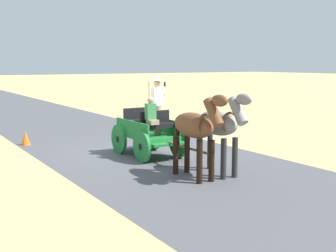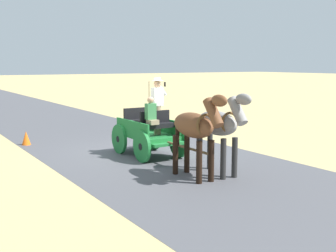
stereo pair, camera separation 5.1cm
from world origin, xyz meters
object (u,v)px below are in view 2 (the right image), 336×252
at_px(traffic_cone, 26,138).
at_px(horse_off_side, 195,128).
at_px(horse_near_side, 219,125).
at_px(horse_drawn_carriage, 149,131).

bearing_deg(traffic_cone, horse_off_side, 109.44).
height_order(horse_off_side, traffic_cone, horse_off_side).
distance_m(horse_near_side, traffic_cone, 7.81).
relative_size(horse_near_side, horse_off_side, 1.00).
bearing_deg(horse_drawn_carriage, horse_near_side, 97.23).
height_order(horse_drawn_carriage, horse_off_side, horse_drawn_carriage).
distance_m(horse_drawn_carriage, traffic_cone, 4.95).
bearing_deg(horse_drawn_carriage, traffic_cone, -54.41).
xyz_separation_m(horse_near_side, horse_off_side, (0.76, 0.00, 0.00)).
bearing_deg(horse_off_side, horse_near_side, -179.84).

